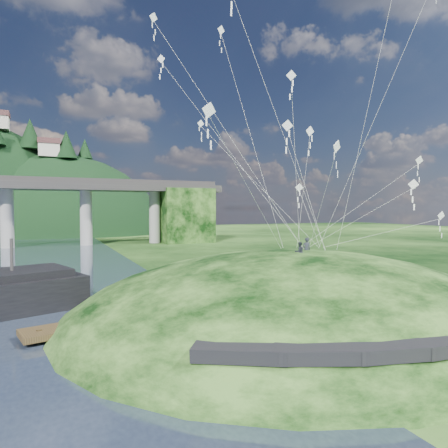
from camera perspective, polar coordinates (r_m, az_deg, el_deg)
name	(u,v)px	position (r m, az deg, el deg)	size (l,w,h in m)	color
ground	(205,338)	(26.40, -2.72, -16.00)	(320.00, 320.00, 0.00)	black
grass_hill	(293,336)	(32.11, 9.83, -15.48)	(36.00, 32.00, 13.00)	black
footpath	(420,335)	(22.32, 26.26, -14.06)	(22.29, 5.84, 0.83)	black
wooden_dock	(137,317)	(30.03, -12.33, -12.83)	(15.36, 5.65, 1.09)	#362816
kite_flyers	(303,240)	(31.50, 11.25, -2.19)	(2.58, 2.23, 1.98)	#242730
kite_swarm	(297,97)	(31.12, 10.45, 17.37)	(20.37, 16.44, 18.62)	white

